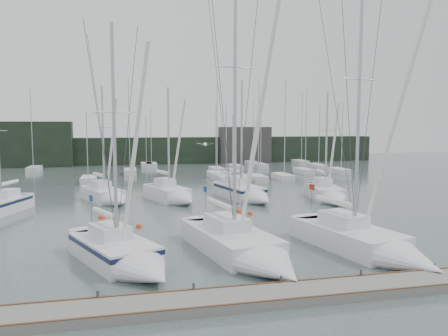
% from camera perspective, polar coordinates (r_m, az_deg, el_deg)
% --- Properties ---
extents(ground, '(160.00, 160.00, 0.00)m').
position_cam_1_polar(ground, '(23.87, -0.63, -12.65)').
color(ground, '#495956').
rests_on(ground, ground).
extents(dock, '(24.00, 2.00, 0.40)m').
position_cam_1_polar(dock, '(19.25, 2.63, -16.66)').
color(dock, '#63635E').
rests_on(dock, ground).
extents(far_treeline, '(90.00, 4.00, 5.00)m').
position_cam_1_polar(far_treeline, '(84.43, -9.51, 2.25)').
color(far_treeline, black).
rests_on(far_treeline, ground).
extents(far_building_left, '(12.00, 3.00, 8.00)m').
position_cam_1_polar(far_building_left, '(83.63, -23.27, 2.86)').
color(far_building_left, black).
rests_on(far_building_left, ground).
extents(far_building_right, '(10.00, 3.00, 7.00)m').
position_cam_1_polar(far_building_right, '(85.34, 2.73, 3.03)').
color(far_building_right, '#3C3A38').
rests_on(far_building_right, ground).
extents(mast_forest, '(54.75, 26.68, 14.34)m').
position_cam_1_polar(mast_forest, '(67.37, -1.58, -0.27)').
color(mast_forest, silver).
rests_on(mast_forest, ground).
extents(sailboat_near_left, '(6.34, 9.20, 13.79)m').
position_cam_1_polar(sailboat_near_left, '(23.76, -12.56, -11.35)').
color(sailboat_near_left, silver).
rests_on(sailboat_near_left, ground).
extents(sailboat_near_center, '(5.53, 11.37, 18.24)m').
position_cam_1_polar(sailboat_near_center, '(24.30, 3.33, -10.84)').
color(sailboat_near_center, silver).
rests_on(sailboat_near_center, ground).
extents(sailboat_near_right, '(5.41, 10.78, 17.16)m').
position_cam_1_polar(sailboat_near_right, '(26.56, 19.12, -9.67)').
color(sailboat_near_right, silver).
rests_on(sailboat_near_right, ground).
extents(sailboat_mid_b, '(5.40, 7.83, 12.04)m').
position_cam_1_polar(sailboat_mid_b, '(43.38, -14.82, -3.66)').
color(sailboat_mid_b, silver).
rests_on(sailboat_mid_b, ground).
extents(sailboat_mid_c, '(5.19, 7.98, 11.92)m').
position_cam_1_polar(sailboat_mid_c, '(42.54, -6.56, -3.62)').
color(sailboat_mid_c, silver).
rests_on(sailboat_mid_c, ground).
extents(sailboat_mid_d, '(4.79, 9.68, 12.83)m').
position_cam_1_polar(sailboat_mid_d, '(43.43, 3.01, -3.37)').
color(sailboat_mid_d, silver).
rests_on(sailboat_mid_d, ground).
extents(sailboat_mid_e, '(4.04, 8.80, 11.59)m').
position_cam_1_polar(sailboat_mid_e, '(44.15, 13.51, -3.45)').
color(sailboat_mid_e, silver).
rests_on(sailboat_mid_e, ground).
extents(buoy_a, '(0.49, 0.49, 0.49)m').
position_cam_1_polar(buoy_a, '(32.92, -11.03, -7.59)').
color(buoy_a, red).
rests_on(buoy_a, ground).
extents(buoy_b, '(0.49, 0.49, 0.49)m').
position_cam_1_polar(buoy_b, '(36.93, 3.42, -6.04)').
color(buoy_b, red).
rests_on(buoy_b, ground).
extents(buoy_c, '(0.54, 0.54, 0.54)m').
position_cam_1_polar(buoy_c, '(36.69, -15.68, -6.32)').
color(buoy_c, red).
rests_on(buoy_c, ground).
extents(seagull, '(0.99, 0.50, 0.20)m').
position_cam_1_polar(seagull, '(25.89, -2.49, 3.12)').
color(seagull, white).
rests_on(seagull, ground).
extents(buoy_d, '(0.59, 0.59, 0.59)m').
position_cam_1_polar(buoy_d, '(37.63, 1.86, -5.81)').
color(buoy_d, red).
rests_on(buoy_d, ground).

